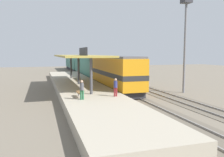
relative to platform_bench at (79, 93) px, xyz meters
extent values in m
plane|color=#706656|center=(8.00, 9.37, -1.34)|extent=(120.00, 120.00, 0.00)
cube|color=#5F5649|center=(6.00, 9.37, -1.32)|extent=(3.20, 110.00, 0.04)
cube|color=gray|center=(5.28, 9.37, -1.26)|extent=(0.10, 110.00, 0.16)
cube|color=gray|center=(6.72, 9.37, -1.26)|extent=(0.10, 110.00, 0.16)
cube|color=#5F5649|center=(10.60, 9.37, -1.32)|extent=(3.20, 110.00, 0.04)
cube|color=gray|center=(9.88, 9.37, -1.26)|extent=(0.10, 110.00, 0.16)
cube|color=gray|center=(11.32, 9.37, -1.26)|extent=(0.10, 110.00, 0.16)
cube|color=#A89E89|center=(1.40, 9.37, -0.89)|extent=(6.00, 44.00, 0.90)
cylinder|color=#47474C|center=(1.40, 1.37, 1.36)|extent=(0.28, 0.28, 3.60)
cylinder|color=#47474C|center=(1.40, 9.37, 1.36)|extent=(0.28, 0.28, 3.60)
cylinder|color=#47474C|center=(1.40, 17.37, 1.36)|extent=(0.28, 0.28, 3.60)
cube|color=#A38E3D|center=(1.40, 9.37, 3.26)|extent=(5.20, 18.00, 0.20)
cube|color=black|center=(1.40, 5.77, 3.81)|extent=(0.12, 4.80, 0.90)
cylinder|color=#333338|center=(0.00, -0.65, -0.23)|extent=(0.07, 0.07, 0.42)
cylinder|color=#333338|center=(0.00, 0.65, -0.23)|extent=(0.07, 0.07, 0.42)
cube|color=brown|center=(0.00, 0.00, 0.02)|extent=(0.44, 1.70, 0.08)
cube|color=#28282D|center=(6.00, 8.04, -0.83)|extent=(2.60, 13.60, 0.70)
cube|color=orange|center=(6.00, 8.04, 1.27)|extent=(2.90, 14.40, 3.50)
cube|color=#515156|center=(6.00, 8.04, 3.14)|extent=(2.78, 14.11, 0.24)
cube|color=#282828|center=(6.00, 8.04, 1.00)|extent=(2.93, 14.43, 0.56)
cube|color=#28282D|center=(6.00, 26.04, -0.83)|extent=(2.60, 19.20, 0.70)
cube|color=#2D6B56|center=(6.00, 26.04, 1.17)|extent=(2.90, 20.00, 3.30)
cube|color=slate|center=(6.00, 26.04, 2.94)|extent=(2.78, 19.60, 0.24)
cube|color=#28282D|center=(6.00, 46.84, -0.83)|extent=(2.60, 19.20, 0.70)
cube|color=#2D6B56|center=(6.00, 46.84, 1.17)|extent=(2.90, 20.00, 3.30)
cube|color=slate|center=(6.00, 46.84, 2.94)|extent=(2.78, 19.60, 0.24)
cylinder|color=slate|center=(13.80, 3.99, 4.16)|extent=(0.28, 0.28, 11.00)
cube|color=#333338|center=(13.80, 3.99, 10.01)|extent=(1.10, 1.10, 0.70)
cylinder|color=maroon|center=(3.23, -0.54, -0.02)|extent=(0.16, 0.16, 0.84)
cylinder|color=maroon|center=(3.41, -0.54, -0.02)|extent=(0.16, 0.16, 0.84)
cylinder|color=navy|center=(3.32, -0.54, 0.72)|extent=(0.34, 0.34, 0.64)
sphere|color=tan|center=(3.32, -0.54, 1.15)|extent=(0.23, 0.23, 0.23)
cylinder|color=#23603D|center=(-0.05, -1.16, -0.02)|extent=(0.16, 0.16, 0.84)
cylinder|color=#23603D|center=(0.13, -1.16, -0.02)|extent=(0.16, 0.16, 0.84)
cylinder|color=#4C4C51|center=(0.04, -1.16, 0.72)|extent=(0.34, 0.34, 0.64)
sphere|color=tan|center=(0.04, -1.16, 1.15)|extent=(0.23, 0.23, 0.23)
camera|label=1|loc=(-3.30, -21.11, 3.58)|focal=37.30mm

